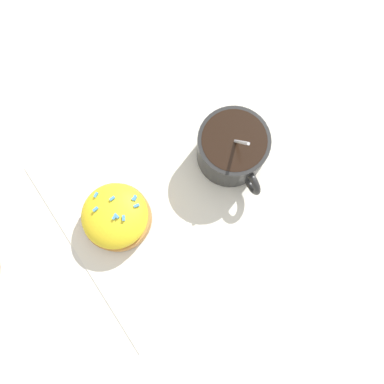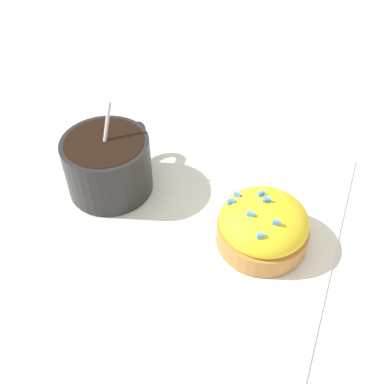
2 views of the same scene
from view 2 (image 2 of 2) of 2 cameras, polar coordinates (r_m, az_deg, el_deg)
The scene contains 4 objects.
ground_plane at distance 0.50m, azimuth -0.95°, elevation -2.29°, with size 3.00×3.00×0.00m, color silver.
paper_napkin at distance 0.50m, azimuth -0.95°, elevation -2.18°, with size 0.35×0.33×0.00m.
coffee_cup at distance 0.50m, azimuth -10.58°, elevation 3.75°, with size 0.10×0.12×0.10m.
frosted_pastry at distance 0.45m, azimuth 9.04°, elevation -4.22°, with size 0.09×0.09×0.06m.
Camera 2 is at (-0.15, 0.30, 0.36)m, focal length 42.00 mm.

